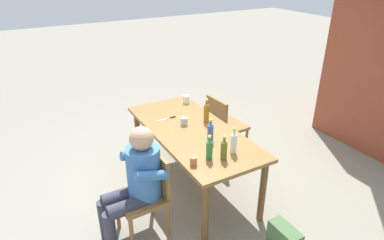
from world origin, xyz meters
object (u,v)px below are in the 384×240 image
Objects in this scene: bottle_blue at (210,132)px; table_knife at (168,118)px; chair_far_left at (223,123)px; bottle_amber at (206,112)px; cup_steel at (184,121)px; bottle_olive at (224,149)px; person_in_white_shirt at (136,179)px; cup_terracotta at (193,161)px; bottle_clear at (234,142)px; chair_near_right at (148,190)px; bottle_green at (209,149)px; cup_white at (186,99)px; dining_table at (192,137)px.

table_knife is (-0.72, -0.15, -0.11)m from bottle_blue.
bottle_amber reaches higher than chair_far_left.
bottle_olive is at bearing -0.91° from cup_steel.
person_in_white_shirt is 0.56m from cup_terracotta.
chair_near_right is at bearing -103.80° from bottle_clear.
bottle_blue reaches higher than chair_far_left.
bottle_olive is (0.07, 0.12, -0.00)m from bottle_green.
cup_terracotta is (1.34, -0.64, -0.01)m from cup_white.
table_knife is (0.03, -0.84, 0.29)m from chair_far_left.
bottle_olive is at bearing -10.76° from bottle_blue.
cup_steel is at bearing -102.65° from bottle_amber.
cup_terracotta is at bearing -28.20° from dining_table.
bottle_blue is at bearing 96.13° from person_in_white_shirt.
dining_table is at bearing 6.98° from cup_steel.
bottle_green reaches higher than dining_table.
bottle_clear is at bearing 15.45° from bottle_blue.
chair_near_right reaches higher than table_knife.
bottle_green is at bearing -10.06° from cup_steel.
bottle_green reaches higher than bottle_olive.
dining_table is 7.38× the size of bottle_green.
person_in_white_shirt is at bearing -41.58° from table_knife.
cup_steel is at bearing 169.94° from bottle_green.
bottle_olive is at bearing -2.71° from dining_table.
dining_table is at bearing 151.80° from cup_terracotta.
cup_white reaches higher than chair_far_left.
person_in_white_shirt reaches higher than bottle_olive.
chair_far_left is at bearing 92.32° from table_knife.
bottle_olive reaches higher than chair_near_right.
bottle_green is at bearing -33.96° from bottle_blue.
bottle_amber is (-0.09, 0.24, 0.22)m from dining_table.
chair_near_right is 1.00× the size of chair_far_left.
cup_white is 1.24× the size of cup_terracotta.
bottle_clear is at bearing -8.24° from cup_white.
cup_white is at bearing 137.70° from chair_near_right.
chair_near_right is 3.46× the size of bottle_olive.
cup_terracotta is (0.63, -0.34, 0.13)m from dining_table.
bottle_blue is 0.34m from bottle_green.
bottle_clear is 1.36m from cup_white.
bottle_amber is at bearing 169.82° from bottle_clear.
bottle_green is (-0.02, -0.27, -0.01)m from bottle_clear.
cup_white is at bearing 171.76° from bottle_clear.
cup_white is at bearing 134.90° from person_in_white_shirt.
cup_white is (-1.39, 0.34, -0.06)m from bottle_olive.
cup_steel is at bearing 125.37° from person_in_white_shirt.
bottle_blue is 0.48m from cup_terracotta.
cup_terracotta is (0.78, -0.32, -0.00)m from cup_steel.
chair_far_left is 1.27m from bottle_clear.
bottle_green reaches higher than cup_steel.
chair_far_left reaches higher than cup_terracotta.
person_in_white_shirt is 4.69× the size of bottle_olive.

